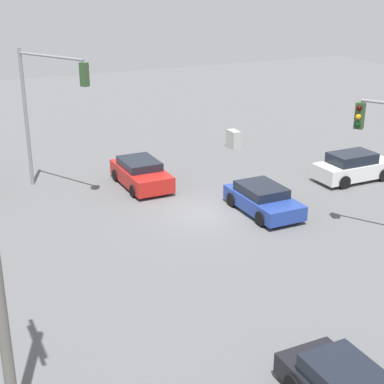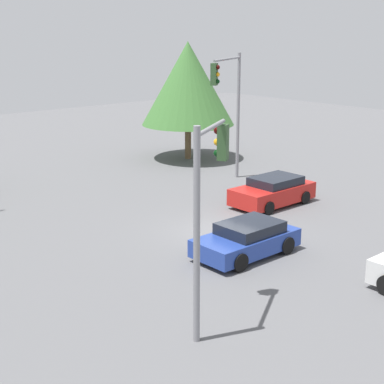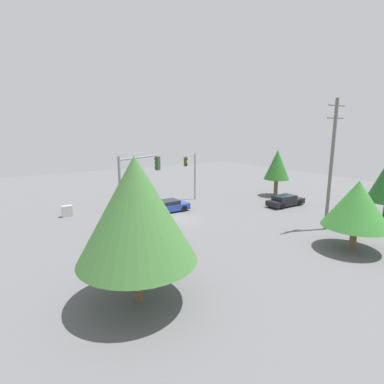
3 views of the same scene
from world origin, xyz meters
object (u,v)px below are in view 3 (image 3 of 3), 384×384
object	(u,v)px
sedan_blue	(169,206)
sedan_white	(132,196)
sedan_red	(132,223)
traffic_signal_main	(191,169)
traffic_signal_cross	(136,185)
electrical_cabinet	(67,211)
sedan_dark	(285,201)

from	to	relation	value
sedan_blue	sedan_white	bearing A→B (deg)	-166.17
sedan_red	traffic_signal_main	bearing A→B (deg)	122.35
sedan_blue	traffic_signal_main	distance (m)	6.47
sedan_red	traffic_signal_cross	distance (m)	6.00
traffic_signal_main	traffic_signal_cross	bearing A→B (deg)	11.92
sedan_white	electrical_cabinet	size ratio (longest dim) A/B	3.75
sedan_blue	traffic_signal_cross	size ratio (longest dim) A/B	0.59
sedan_dark	traffic_signal_main	size ratio (longest dim) A/B	0.81
sedan_white	traffic_signal_main	distance (m)	8.05
sedan_blue	sedan_white	size ratio (longest dim) A/B	0.97
sedan_dark	sedan_white	bearing A→B (deg)	-130.09
sedan_white	electrical_cabinet	xyz separation A→B (m)	(-8.01, -2.68, -0.17)
sedan_blue	traffic_signal_cross	distance (m)	11.32
traffic_signal_main	sedan_red	bearing A→B (deg)	1.32
traffic_signal_cross	sedan_blue	bearing A→B (deg)	20.67
sedan_red	sedan_white	world-z (taller)	sedan_white
sedan_white	traffic_signal_cross	size ratio (longest dim) A/B	0.61
sedan_blue	traffic_signal_cross	world-z (taller)	traffic_signal_cross
sedan_white	traffic_signal_main	xyz separation A→B (m)	(6.34, -3.76, 3.25)
traffic_signal_cross	electrical_cabinet	size ratio (longest dim) A/B	6.17
sedan_blue	traffic_signal_cross	bearing A→B (deg)	-41.13
sedan_blue	electrical_cabinet	distance (m)	10.44
sedan_red	sedan_white	xyz separation A→B (m)	(4.12, 10.38, 0.07)
sedan_dark	traffic_signal_main	xyz separation A→B (m)	(-7.74, 8.09, 3.36)
electrical_cabinet	sedan_red	bearing A→B (deg)	-63.15
traffic_signal_main	electrical_cabinet	size ratio (longest dim) A/B	5.21
sedan_blue	sedan_red	bearing A→B (deg)	-57.06
sedan_dark	traffic_signal_cross	size ratio (longest dim) A/B	0.68
traffic_signal_main	traffic_signal_cross	xyz separation A→B (m)	(-11.63, -10.82, 0.80)
sedan_blue	sedan_dark	bearing A→B (deg)	67.32
traffic_signal_main	sedan_white	bearing A→B (deg)	-61.67
electrical_cabinet	sedan_blue	bearing A→B (deg)	-22.37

